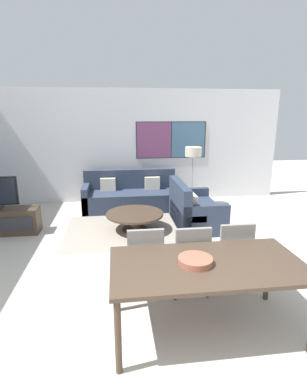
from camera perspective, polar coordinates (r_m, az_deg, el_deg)
wall_back at (r=7.65m, az=-4.16°, el=8.72°), size 7.73×0.09×2.80m
area_rug at (r=5.88m, az=-3.54°, el=-7.20°), size 2.66×1.84×0.01m
sofa_main at (r=7.17m, az=-4.36°, el=-0.81°), size 2.21×0.87×0.89m
sofa_side at (r=6.11m, az=7.42°, el=-3.64°), size 0.87×1.43×0.89m
coffee_table at (r=5.79m, az=-3.58°, el=-4.80°), size 1.10×1.10×0.35m
dining_table at (r=3.10m, az=10.22°, el=-14.22°), size 1.91×0.98×0.77m
dining_chair_left at (r=3.70m, az=-1.67°, el=-12.43°), size 0.46×0.46×0.92m
dining_chair_centre at (r=3.76m, az=7.02°, el=-12.04°), size 0.46×0.46×0.92m
dining_chair_right at (r=3.97m, az=14.76°, el=-10.93°), size 0.46×0.46×0.92m
fruit_bowl at (r=3.02m, az=7.98°, el=-12.75°), size 0.34×0.34×0.06m
floor_lamp at (r=7.15m, az=7.57°, el=6.88°), size 0.38×0.38×1.44m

